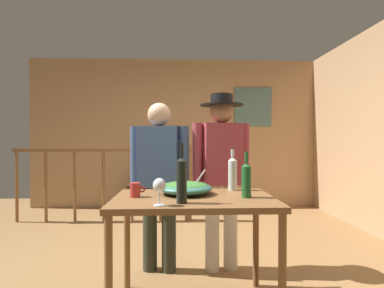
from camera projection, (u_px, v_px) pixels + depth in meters
The scene contains 15 objects.
ground_plane at pixel (172, 277), 2.67m from camera, with size 7.42×7.42×0.00m, color olive.
back_wall at pixel (176, 133), 5.50m from camera, with size 5.15×0.10×2.66m, color tan.
framed_picture at pixel (253, 107), 5.49m from camera, with size 0.67×0.03×0.71m, color slate.
stair_railing at pixel (132, 175), 4.52m from camera, with size 2.62×0.10×1.14m.
tv_console at pixel (155, 197), 5.15m from camera, with size 0.90×0.40×0.46m, color #38281E.
flat_screen_tv at pixel (155, 171), 5.11m from camera, with size 0.49×0.12×0.38m.
serving_table at pixel (194, 211), 2.14m from camera, with size 1.13×0.72×0.80m.
salad_bowl at pixel (186, 187), 2.26m from camera, with size 0.40×0.40×0.20m.
wine_glass at pixel (159, 186), 1.86m from camera, with size 0.08×0.08×0.17m.
wine_bottle_green at pixel (246, 179), 2.12m from camera, with size 0.07×0.07×0.32m.
wine_bottle_clear at pixel (233, 173), 2.44m from camera, with size 0.07×0.07×0.33m.
wine_bottle_dark at pixel (182, 179), 1.93m from camera, with size 0.07×0.07×0.39m.
mug_red at pixel (135, 190), 2.14m from camera, with size 0.11×0.07×0.10m.
person_standing_left at pixel (159, 173), 2.79m from camera, with size 0.54×0.29×1.55m.
person_standing_right at pixel (222, 166), 2.81m from camera, with size 0.54×0.40×1.63m.
Camera 1 is at (0.07, -2.66, 1.21)m, focal length 28.32 mm.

